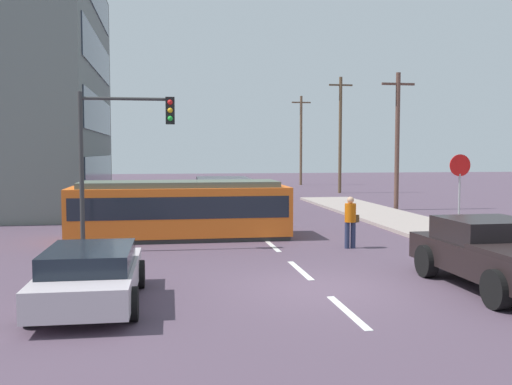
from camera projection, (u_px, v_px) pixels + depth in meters
ground_plane at (254, 230)px, 23.01m from camera, size 120.00×120.00×0.00m
sidewalk_curb_right at (464, 239)px, 20.12m from camera, size 3.20×36.00×0.14m
lane_stripe_0 at (348, 312)px, 11.19m from camera, size 0.16×2.40×0.01m
lane_stripe_1 at (300, 270)px, 15.13m from camera, size 0.16×2.40×0.01m
lane_stripe_2 at (272, 246)px, 19.07m from camera, size 0.16×2.40×0.01m
lane_stripe_3 at (240, 218)px, 27.13m from camera, size 0.16×2.40×0.01m
lane_stripe_4 at (227, 206)px, 33.04m from camera, size 0.16×2.40×0.01m
streetcar_tram at (180, 209)px, 20.68m from camera, size 7.76×2.57×2.06m
city_bus at (224, 195)px, 27.05m from camera, size 2.70×5.70×1.85m
pedestrian_crossing at (351, 219)px, 18.56m from camera, size 0.51×0.36×1.67m
pickup_truck_parked at (498, 254)px, 13.02m from camera, size 2.34×5.03×1.55m
parked_sedan_near at (91, 275)px, 11.68m from camera, size 2.05×4.38×1.19m
stop_sign at (460, 178)px, 20.03m from camera, size 0.76×0.07×2.88m
traffic_light_mast at (120, 140)px, 17.80m from camera, size 2.92×0.33×4.94m
utility_pole_mid at (397, 138)px, 30.65m from camera, size 1.80×0.24×7.28m
utility_pole_far at (340, 133)px, 43.29m from camera, size 1.80×0.24×8.68m
utility_pole_distant at (301, 139)px, 53.86m from camera, size 1.80×0.24×8.29m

